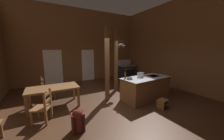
# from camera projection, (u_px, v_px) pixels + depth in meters

# --- Properties ---
(ground_plane) EXTENTS (8.55, 9.06, 0.10)m
(ground_plane) POSITION_uv_depth(u_px,v_px,m) (113.00, 105.00, 4.81)
(ground_plane) COLOR #422819
(wall_back) EXTENTS (8.55, 0.14, 4.60)m
(wall_back) POSITION_uv_depth(u_px,v_px,m) (81.00, 46.00, 8.05)
(wall_back) COLOR brown
(wall_back) RESTS_ON ground_plane
(wall_right) EXTENTS (0.14, 9.06, 4.60)m
(wall_right) POSITION_uv_depth(u_px,v_px,m) (181.00, 45.00, 6.32)
(wall_right) COLOR brown
(wall_right) RESTS_ON ground_plane
(glazed_door_back_left) EXTENTS (1.00, 0.01, 2.05)m
(glazed_door_back_left) POSITION_uv_depth(u_px,v_px,m) (53.00, 67.00, 7.35)
(glazed_door_back_left) COLOR white
(glazed_door_back_left) RESTS_ON ground_plane
(glazed_panel_back_right) EXTENTS (0.84, 0.01, 2.05)m
(glazed_panel_back_right) POSITION_uv_depth(u_px,v_px,m) (88.00, 65.00, 8.38)
(glazed_panel_back_right) COLOR white
(glazed_panel_back_right) RESTS_ON ground_plane
(kitchen_island) EXTENTS (2.24, 1.16, 0.92)m
(kitchen_island) POSITION_uv_depth(u_px,v_px,m) (146.00, 88.00, 5.25)
(kitchen_island) COLOR brown
(kitchen_island) RESTS_ON ground_plane
(stove_range) EXTENTS (1.19, 0.88, 1.32)m
(stove_range) POSITION_uv_depth(u_px,v_px,m) (126.00, 71.00, 9.16)
(stove_range) COLOR #2C2C2C
(stove_range) RESTS_ON ground_plane
(support_post_with_pot_rack) EXTENTS (0.64, 0.23, 2.95)m
(support_post_with_pot_rack) POSITION_uv_depth(u_px,v_px,m) (117.00, 59.00, 6.17)
(support_post_with_pot_rack) COLOR brown
(support_post_with_pot_rack) RESTS_ON ground_plane
(support_post_center) EXTENTS (0.14, 0.14, 2.95)m
(support_post_center) POSITION_uv_depth(u_px,v_px,m) (107.00, 64.00, 4.95)
(support_post_center) COLOR brown
(support_post_center) RESTS_ON ground_plane
(step_stool) EXTENTS (0.40, 0.34, 0.30)m
(step_stool) POSITION_uv_depth(u_px,v_px,m) (163.00, 103.00, 4.45)
(step_stool) COLOR brown
(step_stool) RESTS_ON ground_plane
(dining_table) EXTENTS (1.70, 0.90, 0.74)m
(dining_table) POSITION_uv_depth(u_px,v_px,m) (53.00, 90.00, 4.44)
(dining_table) COLOR brown
(dining_table) RESTS_ON ground_plane
(ladderback_chair_near_window) EXTENTS (0.51, 0.51, 0.95)m
(ladderback_chair_near_window) POSITION_uv_depth(u_px,v_px,m) (47.00, 89.00, 5.14)
(ladderback_chair_near_window) COLOR brown
(ladderback_chair_near_window) RESTS_ON ground_plane
(ladderback_chair_by_post) EXTENTS (0.58, 0.58, 0.95)m
(ladderback_chair_by_post) POSITION_uv_depth(u_px,v_px,m) (43.00, 107.00, 3.51)
(ladderback_chair_by_post) COLOR brown
(ladderback_chair_by_post) RESTS_ON ground_plane
(backpack) EXTENTS (0.34, 0.32, 0.60)m
(backpack) POSITION_uv_depth(u_px,v_px,m) (78.00, 119.00, 3.14)
(backpack) COLOR maroon
(backpack) RESTS_ON ground_plane
(stockpot_on_counter) EXTENTS (0.35, 0.28, 0.19)m
(stockpot_on_counter) POSITION_uv_depth(u_px,v_px,m) (141.00, 75.00, 5.17)
(stockpot_on_counter) COLOR #A8AAB2
(stockpot_on_counter) RESTS_ON kitchen_island
(mixing_bowl_on_counter) EXTENTS (0.22, 0.22, 0.08)m
(mixing_bowl_on_counter) POSITION_uv_depth(u_px,v_px,m) (130.00, 78.00, 4.81)
(mixing_bowl_on_counter) COLOR slate
(mixing_bowl_on_counter) RESTS_ON kitchen_island
(bottle_tall_on_counter) EXTENTS (0.07, 0.07, 0.33)m
(bottle_tall_on_counter) POSITION_uv_depth(u_px,v_px,m) (125.00, 76.00, 4.89)
(bottle_tall_on_counter) COLOR #56331E
(bottle_tall_on_counter) RESTS_ON kitchen_island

